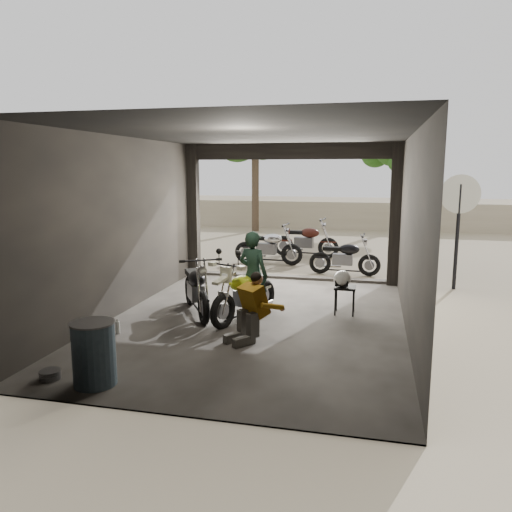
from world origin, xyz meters
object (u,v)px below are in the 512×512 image
at_px(outside_bike_c, 345,255).
at_px(sign_post, 459,212).
at_px(rider, 253,275).
at_px(main_bike, 245,290).
at_px(outside_bike_a, 268,244).
at_px(outside_bike_b, 306,238).
at_px(left_bike, 196,285).
at_px(helmet, 342,279).
at_px(mechanic, 248,309).
at_px(stool, 345,290).
at_px(oil_drum, 94,355).

bearing_deg(outside_bike_c, sign_post, -109.31).
height_order(rider, sign_post, sign_post).
distance_m(main_bike, outside_bike_c, 4.49).
bearing_deg(outside_bike_a, outside_bike_b, -29.04).
bearing_deg(left_bike, outside_bike_b, 49.27).
xyz_separation_m(main_bike, outside_bike_c, (1.47, 4.24, -0.03)).
bearing_deg(left_bike, main_bike, -39.17).
distance_m(rider, helmet, 1.61).
relative_size(outside_bike_b, mechanic, 1.67).
xyz_separation_m(mechanic, sign_post, (3.59, 4.39, 1.18)).
bearing_deg(sign_post, outside_bike_b, 156.74).
relative_size(stool, sign_post, 0.21).
height_order(outside_bike_a, sign_post, sign_post).
bearing_deg(outside_bike_c, outside_bike_b, 30.73).
bearing_deg(left_bike, oil_drum, -123.64).
relative_size(outside_bike_b, helmet, 5.31).
relative_size(mechanic, stool, 1.96).
distance_m(helmet, sign_post, 3.60).
relative_size(rider, sign_post, 0.62).
xyz_separation_m(main_bike, outside_bike_b, (0.17, 6.59, 0.04)).
height_order(outside_bike_b, oil_drum, outside_bike_b).
distance_m(left_bike, helmet, 2.64).
relative_size(main_bike, stool, 3.09).
height_order(outside_bike_b, outside_bike_c, outside_bike_b).
height_order(main_bike, stool, main_bike).
relative_size(outside_bike_b, rider, 1.11).
bearing_deg(main_bike, oil_drum, -88.46).
distance_m(left_bike, mechanic, 1.78).
relative_size(outside_bike_a, outside_bike_b, 0.97).
xyz_separation_m(rider, sign_post, (3.82, 3.08, 0.93)).
relative_size(left_bike, outside_bike_a, 0.97).
height_order(outside_bike_b, mechanic, outside_bike_b).
bearing_deg(sign_post, rider, -123.02).
bearing_deg(mechanic, stool, 91.05).
xyz_separation_m(outside_bike_c, stool, (0.22, -3.50, -0.06)).
distance_m(main_bike, rider, 0.33).
xyz_separation_m(main_bike, sign_post, (3.92, 3.29, 1.16)).
relative_size(mechanic, sign_post, 0.41).
xyz_separation_m(outside_bike_c, oil_drum, (-2.56, -7.28, -0.12)).
xyz_separation_m(rider, helmet, (1.53, 0.50, -0.10)).
bearing_deg(outside_bike_b, oil_drum, 177.67).
height_order(stool, helmet, helmet).
bearing_deg(oil_drum, stool, 53.63).
height_order(rider, mechanic, rider).
bearing_deg(main_bike, outside_bike_c, 92.33).
height_order(outside_bike_c, helmet, outside_bike_c).
xyz_separation_m(outside_bike_b, mechanic, (0.16, -7.69, -0.07)).
xyz_separation_m(outside_bike_b, stool, (1.51, -5.85, -0.13)).
bearing_deg(helmet, left_bike, -142.67).
xyz_separation_m(mechanic, oil_drum, (-1.43, -1.94, -0.12)).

